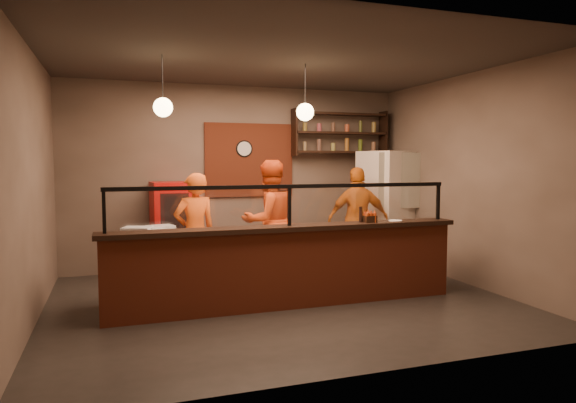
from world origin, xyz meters
name	(u,v)px	position (x,y,z in m)	size (l,w,h in m)	color
floor	(282,301)	(0.00, 0.00, 0.00)	(6.00, 6.00, 0.00)	black
ceiling	(282,59)	(0.00, 0.00, 3.20)	(6.00, 6.00, 0.00)	#37302A
wall_back	(238,177)	(0.00, 2.50, 1.60)	(6.00, 6.00, 0.00)	#715F53
wall_left	(31,186)	(-3.00, 0.00, 1.60)	(5.00, 5.00, 0.00)	#715F53
wall_right	(471,180)	(3.00, 0.00, 1.60)	(5.00, 5.00, 0.00)	#715F53
wall_front	(372,194)	(0.00, -2.50, 1.60)	(6.00, 6.00, 0.00)	#715F53
brick_patch	(249,160)	(0.20, 2.47, 1.90)	(1.60, 0.04, 1.30)	maroon
service_counter	(289,269)	(0.00, -0.30, 0.50)	(4.60, 0.25, 1.00)	maroon
counter_ledge	(289,228)	(0.00, -0.30, 1.03)	(4.70, 0.37, 0.06)	black
worktop_cabinet	(278,267)	(0.00, 0.20, 0.42)	(4.60, 0.75, 0.85)	gray
worktop	(277,235)	(0.00, 0.20, 0.88)	(4.60, 0.75, 0.05)	beige
sneeze_guard	(289,201)	(0.00, -0.30, 1.37)	(4.50, 0.05, 0.52)	white
wall_shelving	(340,133)	(1.90, 2.32, 2.40)	(1.84, 0.28, 0.85)	black
wall_clock	(244,149)	(0.10, 2.46, 2.10)	(0.30, 0.30, 0.04)	black
pendant_left	(163,107)	(-1.50, 0.20, 2.55)	(0.24, 0.24, 0.77)	black
pendant_right	(305,112)	(0.40, 0.20, 2.55)	(0.24, 0.24, 0.77)	black
cook_left	(195,233)	(-1.03, 0.88, 0.86)	(0.62, 0.41, 1.71)	#D75114
cook_mid	(269,221)	(0.18, 1.18, 0.95)	(0.92, 0.72, 1.90)	#D24413
cook_right	(358,220)	(1.81, 1.37, 0.89)	(1.04, 0.43, 1.78)	#CA6113
fridge	(388,208)	(2.60, 1.76, 1.03)	(0.86, 0.80, 2.06)	beige
red_cooler	(173,228)	(-1.20, 2.15, 0.77)	(0.66, 0.60, 1.54)	#B00E0B
pizza_dough	(323,229)	(0.72, 0.30, 0.91)	(0.52, 0.52, 0.01)	white
prep_tub_a	(137,234)	(-1.85, 0.12, 0.98)	(0.33, 0.27, 0.17)	white
prep_tub_b	(160,232)	(-1.56, 0.24, 0.98)	(0.32, 0.26, 0.16)	silver
prep_tub_c	(156,236)	(-1.63, -0.03, 0.97)	(0.29, 0.23, 0.14)	silver
rolling_pin	(137,237)	(-1.85, 0.21, 0.93)	(0.06, 0.06, 0.33)	yellow
condiment_caddy	(370,219)	(1.13, -0.32, 1.11)	(0.16, 0.13, 0.09)	black
pepper_mill	(361,214)	(1.03, -0.26, 1.17)	(0.05, 0.05, 0.21)	black
small_plate	(395,221)	(1.53, -0.31, 1.07)	(0.19, 0.19, 0.01)	white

